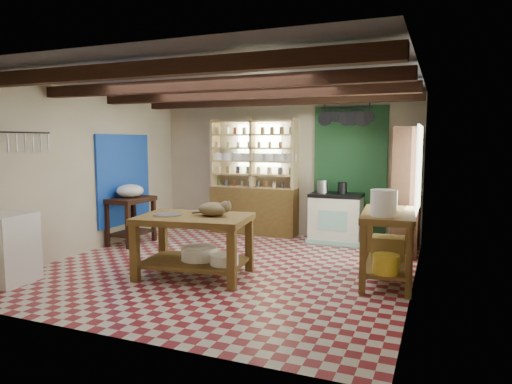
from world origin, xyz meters
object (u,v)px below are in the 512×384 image
at_px(stove, 336,218).
at_px(right_counter, 387,247).
at_px(prep_table, 131,221).
at_px(cat, 213,209).
at_px(work_table, 194,246).
at_px(white_cabinet, 9,249).

xyz_separation_m(stove, right_counter, (1.09, -2.00, 0.01)).
relative_size(prep_table, cat, 2.03).
relative_size(work_table, prep_table, 1.76).
bearing_deg(work_table, prep_table, 139.60).
bearing_deg(right_counter, work_table, -168.02).
relative_size(white_cabinet, right_counter, 0.70).
height_order(work_table, prep_table, prep_table).
distance_m(work_table, stove, 3.00).
bearing_deg(white_cabinet, prep_table, 85.84).
xyz_separation_m(stove, white_cabinet, (-3.31, -3.85, 0.01)).
xyz_separation_m(prep_table, cat, (2.23, -1.18, 0.49)).
bearing_deg(work_table, cat, 11.31).
bearing_deg(stove, prep_table, -157.55).
height_order(prep_table, white_cabinet, white_cabinet).
bearing_deg(prep_table, work_table, -30.73).
distance_m(stove, cat, 2.86).
bearing_deg(prep_table, white_cabinet, -88.78).
bearing_deg(cat, prep_table, 134.15).
distance_m(prep_table, cat, 2.57).
height_order(work_table, white_cabinet, white_cabinet).
bearing_deg(prep_table, stove, 25.36).
relative_size(work_table, white_cabinet, 1.62).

